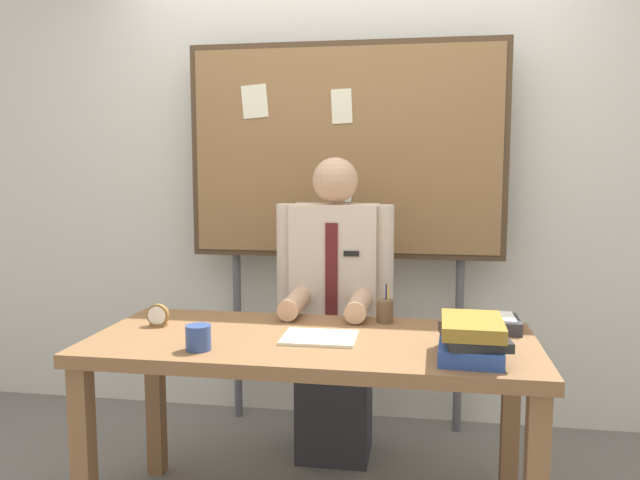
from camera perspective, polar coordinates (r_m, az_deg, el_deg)
name	(u,v)px	position (r m, az deg, el deg)	size (l,w,h in m)	color
back_wall	(349,175)	(3.48, 2.68, 5.91)	(6.40, 0.08, 2.70)	silver
desk	(312,361)	(2.44, -0.73, -10.92)	(1.67, 0.73, 0.75)	brown
person	(335,320)	(3.01, 1.32, -7.26)	(0.55, 0.56, 1.44)	#2D2D33
bulletin_board	(345,155)	(3.28, 2.26, 7.64)	(1.64, 0.09, 2.03)	#4C3823
book_stack	(472,339)	(2.21, 13.56, -8.66)	(0.24, 0.31, 0.13)	#2D4C99
open_notebook	(319,338)	(2.38, -0.05, -8.82)	(0.27, 0.22, 0.01)	#F4EFCC
desk_clock	(158,316)	(2.65, -14.44, -6.70)	(0.09, 0.04, 0.09)	olive
coffee_mug	(198,338)	(2.28, -10.94, -8.66)	(0.09, 0.09, 0.09)	#334C8C
pen_holder	(385,311)	(2.64, 5.89, -6.37)	(0.07, 0.07, 0.16)	brown
paper_tray	(485,323)	(2.60, 14.71, -7.24)	(0.26, 0.20, 0.06)	#333338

